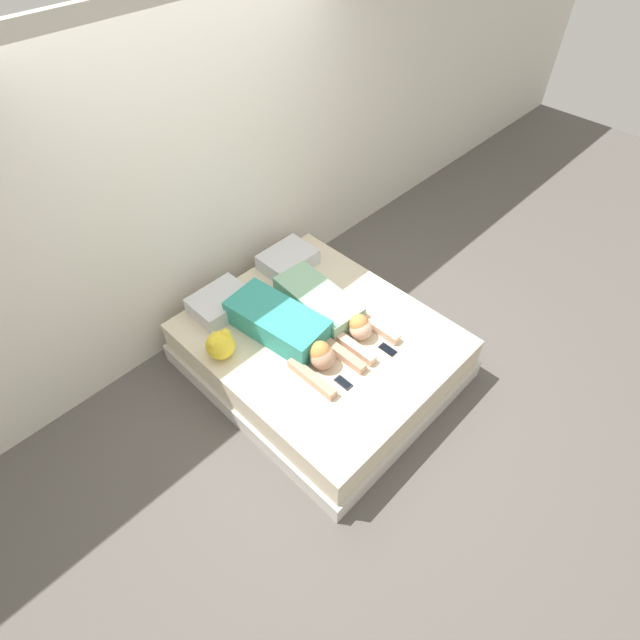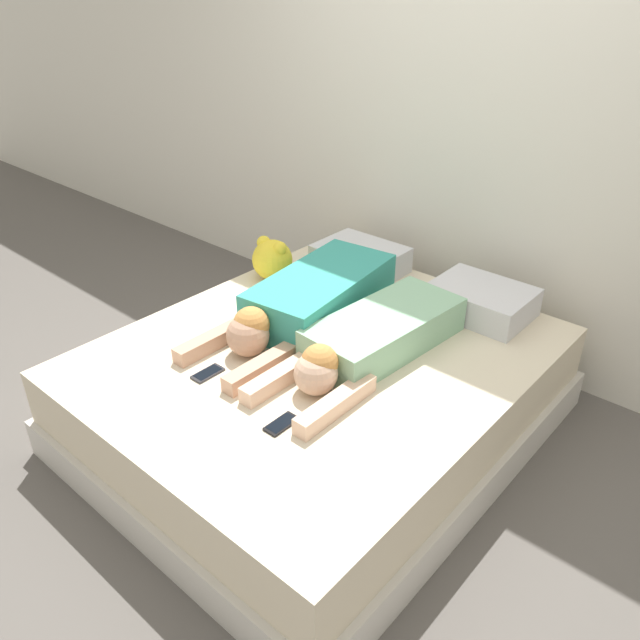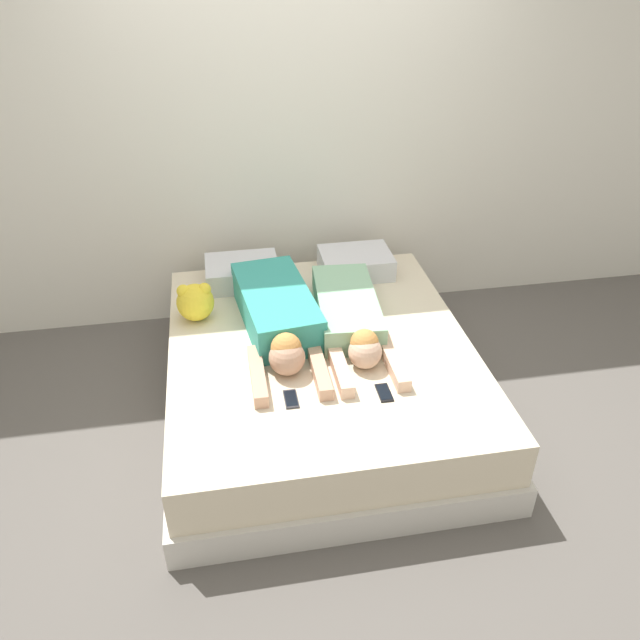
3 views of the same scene
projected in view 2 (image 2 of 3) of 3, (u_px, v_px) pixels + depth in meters
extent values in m
plane|color=#5B5651|center=(320.00, 427.00, 2.98)|extent=(12.00, 12.00, 0.00)
cube|color=silver|center=(472.00, 109.00, 3.08)|extent=(12.00, 0.06, 2.60)
cube|color=beige|center=(320.00, 412.00, 2.93)|extent=(1.71, 1.99, 0.18)
cube|color=beige|center=(320.00, 373.00, 2.82)|extent=(1.65, 1.93, 0.26)
cube|color=silver|center=(360.00, 259.00, 3.43)|extent=(0.46, 0.35, 0.14)
cube|color=silver|center=(481.00, 301.00, 3.01)|extent=(0.46, 0.35, 0.14)
cube|color=teal|center=(321.00, 294.00, 2.99)|extent=(0.46, 0.83, 0.21)
sphere|color=tan|center=(248.00, 335.00, 2.68)|extent=(0.19, 0.19, 0.19)
sphere|color=#D18C47|center=(251.00, 325.00, 2.68)|extent=(0.16, 0.16, 0.16)
cube|color=tan|center=(217.00, 339.00, 2.77)|extent=(0.07, 0.44, 0.07)
cube|color=tan|center=(266.00, 365.00, 2.59)|extent=(0.07, 0.44, 0.07)
cube|color=#8CBF99|center=(385.00, 330.00, 2.75)|extent=(0.39, 0.78, 0.16)
sphere|color=beige|center=(316.00, 373.00, 2.44)|extent=(0.18, 0.18, 0.18)
sphere|color=#D18C47|center=(320.00, 363.00, 2.44)|extent=(0.15, 0.15, 0.15)
cube|color=beige|center=(282.00, 376.00, 2.52)|extent=(0.07, 0.42, 0.07)
cube|color=beige|center=(336.00, 404.00, 2.36)|extent=(0.07, 0.42, 0.07)
cube|color=#2D2D33|center=(208.00, 373.00, 2.59)|extent=(0.06, 0.14, 0.01)
cube|color=black|center=(208.00, 372.00, 2.59)|extent=(0.05, 0.12, 0.00)
cube|color=black|center=(282.00, 424.00, 2.31)|extent=(0.06, 0.14, 0.01)
cube|color=black|center=(282.00, 423.00, 2.30)|extent=(0.05, 0.12, 0.00)
sphere|color=yellow|center=(272.00, 260.00, 3.33)|extent=(0.22, 0.22, 0.22)
sphere|color=yellow|center=(264.00, 243.00, 3.32)|extent=(0.08, 0.08, 0.08)
sphere|color=yellow|center=(280.00, 249.00, 3.25)|extent=(0.08, 0.08, 0.08)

